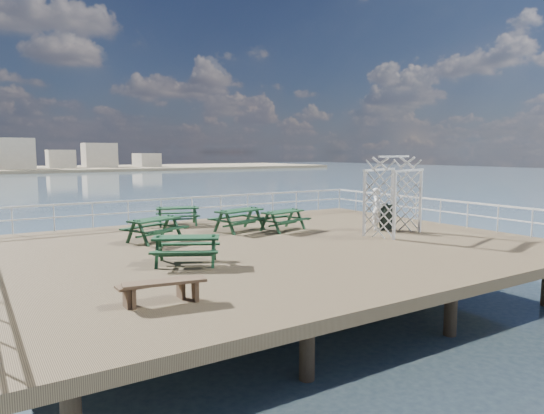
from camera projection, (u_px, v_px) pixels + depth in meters
The scene contains 13 objects.
ground at pixel (271, 248), 16.74m from camera, with size 18.00×14.00×0.30m, color brown.
sea_backdrop at pixel (55, 165), 136.00m from camera, with size 300.00×300.00×9.20m.
railing at pixel (234, 211), 18.74m from camera, with size 17.77×13.76×1.10m.
picnic_table_a at pixel (155, 225), 17.08m from camera, with size 2.33×2.14×0.92m.
picnic_table_b at pixel (177, 212), 20.93m from camera, with size 2.13×1.90×0.87m.
picnic_table_c at pixel (240, 215), 19.33m from camera, with size 2.36×2.09×0.97m.
picnic_table_d at pixel (186, 244), 13.58m from camera, with size 2.32×2.17×0.89m.
picnic_table_e at pixel (283, 216), 19.50m from camera, with size 2.14×1.89×0.89m.
flat_bench_near at pixel (154, 287), 10.10m from camera, with size 1.57×0.40×0.45m.
flat_bench_far at pixel (165, 286), 10.04m from camera, with size 1.75×0.70×0.49m.
trellis_arbor at pixel (393, 199), 18.51m from camera, with size 2.69×1.94×3.01m.
sandwich_board at pixel (386, 217), 19.57m from camera, with size 0.68×0.52×1.07m.
person at pixel (377, 209), 19.52m from camera, with size 0.62×0.41×1.71m, color white.
Camera 1 is at (-8.78, -13.94, 3.14)m, focal length 32.00 mm.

